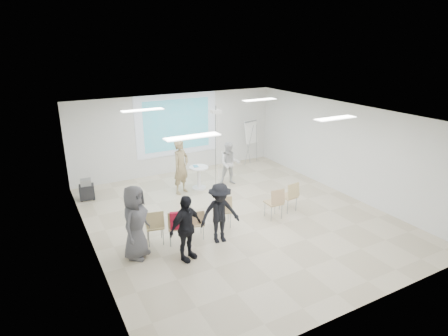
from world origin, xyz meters
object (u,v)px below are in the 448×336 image
pedestal_table (199,176)px  audience_outer (135,218)px  audience_mid (220,209)px  chair_right_inner (275,201)px  flipchart_easel (251,132)px  audience_left (186,224)px  laptop (196,222)px  chair_left_inner (197,222)px  player_left (181,163)px  chair_right_far (290,194)px  chair_left_mid (177,225)px  chair_far_left (155,224)px  chair_center (223,208)px  av_cart (87,190)px  player_right (230,161)px

pedestal_table → audience_outer: (-3.08, -3.17, 0.55)m
audience_mid → chair_right_inner: bearing=18.9°
audience_outer → flipchart_easel: (6.11, 4.65, 0.32)m
chair_right_inner → audience_left: bearing=-164.0°
audience_mid → audience_left: bearing=-153.7°
laptop → audience_left: audience_left is taller
audience_mid → chair_left_inner: bearing=148.4°
laptop → audience_mid: 0.80m
pedestal_table → audience_outer: audience_outer is taller
player_left → audience_left: (-1.44, -3.78, -0.12)m
chair_right_far → flipchart_easel: size_ratio=0.51×
chair_left_mid → chair_right_far: size_ratio=1.00×
laptop → audience_left: bearing=67.1°
chair_left_mid → flipchart_easel: flipchart_easel is taller
chair_far_left → audience_mid: (1.48, -0.64, 0.34)m
player_left → flipchart_easel: player_left is taller
chair_right_far → audience_left: bearing=-172.2°
flipchart_easel → chair_left_inner: bearing=-149.9°
chair_center → audience_left: size_ratio=0.52×
chair_right_inner → laptop: bearing=-179.8°
chair_left_mid → chair_far_left: bearing=169.6°
laptop → chair_right_inner: bearing=-168.9°
player_left → av_cart: (-2.89, 0.93, -0.72)m
chair_right_far → av_cart: 6.42m
player_left → audience_mid: player_left is taller
player_right → audience_left: (-3.24, -3.71, 0.07)m
audience_outer → chair_far_left: bearing=-15.9°
pedestal_table → player_left: size_ratio=0.39×
chair_left_inner → chair_center: bearing=28.5°
chair_right_far → audience_outer: (-4.69, -0.24, 0.45)m
pedestal_table → audience_left: (-2.10, -3.83, 0.46)m
laptop → audience_left: 1.13m
pedestal_table → chair_far_left: 3.80m
chair_far_left → audience_left: size_ratio=0.51×
chair_right_far → av_cart: chair_right_far is taller
chair_left_mid → chair_right_inner: (2.98, -0.01, 0.00)m
pedestal_table → chair_right_far: bearing=-61.1°
pedestal_table → chair_left_mid: chair_left_mid is taller
chair_right_far → audience_mid: 2.73m
chair_center → laptop: size_ratio=3.16×
laptop → audience_outer: audience_outer is taller
audience_mid → flipchart_easel: (4.07, 4.97, 0.43)m
pedestal_table → av_cart: (-3.54, 0.89, -0.14)m
player_right → chair_far_left: size_ratio=1.80×
chair_center → chair_right_far: chair_center is taller
audience_left → av_cart: (-1.45, 4.72, -0.60)m
flipchart_easel → chair_far_left: bearing=-157.2°
pedestal_table → av_cart: size_ratio=1.19×
player_right → chair_right_inner: bearing=-69.2°
player_left → chair_left_inner: player_left is taller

